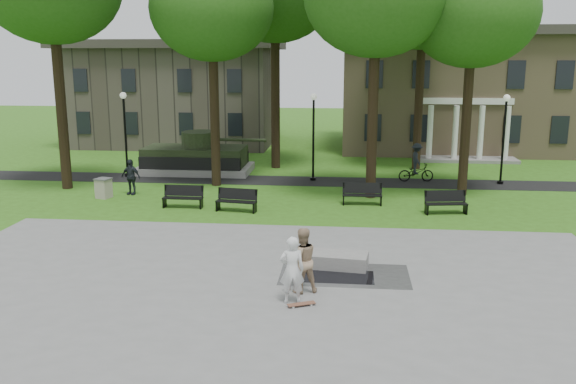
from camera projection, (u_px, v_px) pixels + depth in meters
name	position (u px, v px, depth m)	size (l,w,h in m)	color
ground	(278.00, 249.00, 21.54)	(120.00, 120.00, 0.00)	#305B15
plaza	(257.00, 305.00, 16.68)	(22.00, 16.00, 0.02)	gray
footpath	(303.00, 181.00, 33.19)	(44.00, 2.60, 0.01)	black
building_right	(453.00, 88.00, 44.87)	(17.00, 12.00, 8.60)	#9E8460
building_left	(177.00, 96.00, 47.55)	(15.00, 10.00, 7.20)	#4C443D
tree_1	(212.00, 9.00, 30.21)	(6.20, 6.20, 11.63)	black
tree_3	(473.00, 13.00, 28.11)	(6.00, 6.00, 11.19)	black
tree_5	(423.00, 2.00, 34.82)	(6.40, 6.40, 12.44)	black
lamp_left	(125.00, 127.00, 33.84)	(0.36, 0.36, 4.73)	black
lamp_mid	(313.00, 130.00, 32.82)	(0.36, 0.36, 4.73)	black
lamp_right	(504.00, 132.00, 31.86)	(0.36, 0.36, 4.73)	black
tank_monument	(196.00, 158.00, 35.57)	(7.45, 3.40, 2.40)	gray
puddle	(338.00, 277.00, 18.76)	(2.20, 1.20, 0.00)	black
concrete_block	(333.00, 260.00, 19.64)	(2.20, 1.00, 0.45)	gray
skateboard	(301.00, 305.00, 16.55)	(0.78, 0.20, 0.07)	brown
skateboarder	(292.00, 270.00, 16.60)	(0.69, 0.45, 1.90)	silver
friend_watching	(302.00, 260.00, 17.36)	(0.93, 0.72, 1.91)	tan
pedestrian_walker	(131.00, 177.00, 29.84)	(1.03, 0.43, 1.76)	#1E2329
cyclist	(416.00, 166.00, 32.92)	(1.95, 1.13, 2.10)	black
park_bench_0	(183.00, 196.00, 27.34)	(1.81, 0.56, 1.00)	black
park_bench_1	(236.00, 200.00, 26.67)	(1.85, 0.79, 1.00)	black
park_bench_2	(362.00, 193.00, 27.88)	(1.81, 0.55, 1.00)	black
park_bench_3	(446.00, 202.00, 26.26)	(1.85, 0.79, 1.00)	black
trash_bin	(104.00, 188.00, 29.17)	(0.82, 0.82, 0.96)	#A49A87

